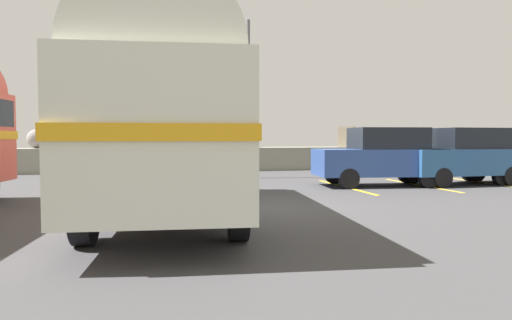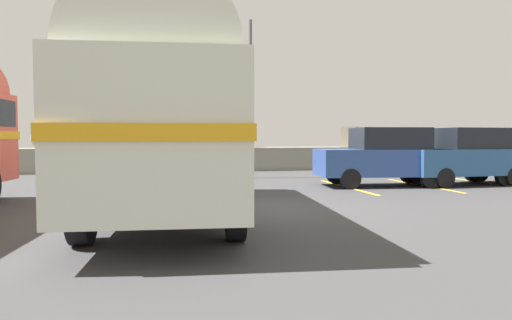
# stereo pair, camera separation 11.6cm
# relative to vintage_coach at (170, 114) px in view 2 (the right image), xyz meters

# --- Properties ---
(ground) EXTENTS (32.00, 26.00, 0.02)m
(ground) POSITION_rel_vintage_coach_xyz_m (1.51, 0.49, -2.04)
(ground) COLOR #3F3E40
(breakwater) EXTENTS (31.36, 1.88, 2.44)m
(breakwater) POSITION_rel_vintage_coach_xyz_m (1.24, 12.30, -1.37)
(breakwater) COLOR gray
(breakwater) RESTS_ON ground
(parking_lines) EXTENTS (7.92, 4.40, 0.01)m
(parking_lines) POSITION_rel_vintage_coach_xyz_m (9.39, 3.99, -2.03)
(parking_lines) COLOR yellow
(parking_lines) RESTS_ON ground
(vintage_coach) EXTENTS (3.13, 8.76, 3.70)m
(vintage_coach) POSITION_rel_vintage_coach_xyz_m (0.00, 0.00, 0.00)
(vintage_coach) COLOR black
(vintage_coach) RESTS_ON ground
(parked_car_nearest) EXTENTS (4.24, 2.08, 1.86)m
(parked_car_nearest) POSITION_rel_vintage_coach_xyz_m (6.79, 4.10, -1.08)
(parked_car_nearest) COLOR black
(parked_car_nearest) RESTS_ON ground
(parked_car_middle) EXTENTS (4.17, 1.86, 1.86)m
(parked_car_middle) POSITION_rel_vintage_coach_xyz_m (9.62, 3.94, -1.08)
(parked_car_middle) COLOR black
(parked_car_middle) RESTS_ON ground
(lamp_post) EXTENTS (0.78, 0.82, 6.00)m
(lamp_post) POSITION_rel_vintage_coach_xyz_m (3.11, 7.90, 1.36)
(lamp_post) COLOR #5B5B60
(lamp_post) RESTS_ON ground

